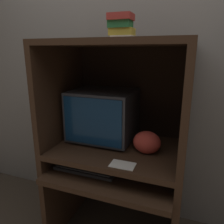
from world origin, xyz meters
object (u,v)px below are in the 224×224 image
at_px(crt_monitor, 103,115).
at_px(snack_bag, 147,142).
at_px(mouse, 123,175).
at_px(keyboard, 86,169).
at_px(book_stack, 121,26).

relative_size(crt_monitor, snack_bag, 2.48).
bearing_deg(mouse, keyboard, -178.22).
bearing_deg(keyboard, crt_monitor, 83.41).
bearing_deg(crt_monitor, mouse, -45.67).
relative_size(snack_bag, book_stack, 1.27).
distance_m(snack_bag, book_stack, 0.74).
bearing_deg(snack_bag, keyboard, -160.96).
height_order(crt_monitor, snack_bag, crt_monitor).
relative_size(keyboard, book_stack, 3.00).
bearing_deg(book_stack, crt_monitor, 138.69).
relative_size(mouse, book_stack, 0.45).
distance_m(crt_monitor, book_stack, 0.65).
xyz_separation_m(crt_monitor, snack_bag, (0.36, -0.12, -0.12)).
height_order(keyboard, book_stack, book_stack).
bearing_deg(snack_bag, crt_monitor, 161.91).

